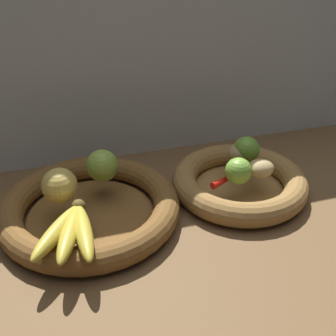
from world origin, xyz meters
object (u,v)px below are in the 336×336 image
object	(u,v)px
fruit_bowl_right	(239,182)
potato_small	(261,169)
potato_back	(241,152)
lime_near	(238,171)
banana_bunch_front	(71,231)
apple_golden_left	(60,186)
fruit_bowl_left	(90,208)
apple_green_back	(102,166)
lime_far	(246,150)
chili_pepper	(235,175)

from	to	relation	value
fruit_bowl_right	potato_small	bearing A→B (deg)	-45.00
fruit_bowl_right	potato_small	size ratio (longest dim) A/B	5.15
potato_back	lime_near	world-z (taller)	lime_near
banana_bunch_front	lime_near	world-z (taller)	lime_near
apple_golden_left	lime_near	distance (cm)	38.11
fruit_bowl_left	apple_green_back	world-z (taller)	apple_green_back
banana_bunch_front	potato_small	size ratio (longest dim) A/B	2.90
potato_small	lime_far	xyz separation A→B (cm)	(-0.20, 7.49, 1.12)
fruit_bowl_left	lime_far	world-z (taller)	lime_far
banana_bunch_front	lime_near	bearing A→B (deg)	12.40
apple_golden_left	banana_bunch_front	distance (cm)	12.71
fruit_bowl_right	banana_bunch_front	world-z (taller)	banana_bunch_front
apple_green_back	lime_near	distance (cm)	29.96
fruit_bowl_right	potato_back	size ratio (longest dim) A/B	4.41
banana_bunch_front	lime_far	size ratio (longest dim) A/B	2.83
fruit_bowl_right	lime_far	xyz separation A→B (cm)	(3.19, 4.10, 6.11)
apple_golden_left	lime_near	bearing A→B (deg)	-6.56
potato_back	lime_far	xyz separation A→B (cm)	(1.07, -0.55, 0.83)
banana_bunch_front	potato_back	size ratio (longest dim) A/B	2.49
fruit_bowl_left	fruit_bowl_right	bearing A→B (deg)	-0.00
fruit_bowl_left	potato_back	world-z (taller)	potato_back
potato_small	lime_far	distance (cm)	7.57
fruit_bowl_right	chili_pepper	size ratio (longest dim) A/B	2.22
potato_small	fruit_bowl_right	bearing A→B (deg)	135.00
fruit_bowl_left	chili_pepper	distance (cm)	32.88
potato_back	apple_golden_left	bearing A→B (deg)	-174.11
fruit_bowl_left	potato_back	size ratio (longest dim) A/B	5.40
apple_green_back	lime_far	bearing A→B (deg)	-3.05
fruit_bowl_left	fruit_bowl_right	distance (cm)	35.10
fruit_bowl_right	apple_green_back	size ratio (longest dim) A/B	4.43
fruit_bowl_right	lime_far	bearing A→B (deg)	52.13
apple_green_back	apple_golden_left	xyz separation A→B (cm)	(-9.63, -5.67, 0.11)
lime_near	fruit_bowl_left	bearing A→B (deg)	172.78
fruit_bowl_left	apple_golden_left	world-z (taller)	apple_golden_left
fruit_bowl_left	lime_far	bearing A→B (deg)	6.12
apple_golden_left	chili_pepper	distance (cm)	38.27
banana_bunch_front	potato_back	world-z (taller)	potato_back
chili_pepper	banana_bunch_front	bearing A→B (deg)	170.81
banana_bunch_front	potato_back	bearing A→B (deg)	21.96
lime_near	potato_back	bearing A→B (deg)	61.02
fruit_bowl_right	lime_near	distance (cm)	7.73
fruit_bowl_right	lime_near	world-z (taller)	lime_near
lime_near	chili_pepper	bearing A→B (deg)	83.41
chili_pepper	apple_golden_left	bearing A→B (deg)	152.06
apple_green_back	potato_back	distance (cm)	33.12
potato_back	lime_far	size ratio (longest dim) A/B	1.14
banana_bunch_front	lime_near	size ratio (longest dim) A/B	2.98
fruit_bowl_right	fruit_bowl_left	bearing A→B (deg)	180.00
fruit_bowl_right	lime_far	size ratio (longest dim) A/B	5.02
potato_small	lime_near	world-z (taller)	lime_near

